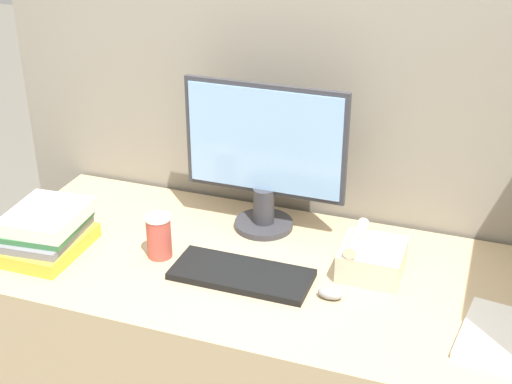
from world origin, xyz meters
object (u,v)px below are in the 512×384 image
monitor (264,158)px  keyboard (242,274)px  mouse (330,293)px  coffee_cup (159,236)px  desk_telephone (371,258)px  book_stack (44,231)px

monitor → keyboard: monitor is taller
mouse → coffee_cup: bearing=175.7°
keyboard → mouse: mouse is taller
monitor → desk_telephone: 0.44m
monitor → coffee_cup: (-0.23, -0.27, -0.17)m
coffee_cup → book_stack: coffee_cup is taller
keyboard → desk_telephone: desk_telephone is taller
mouse → desk_telephone: bearing=65.4°
monitor → coffee_cup: 0.39m
coffee_cup → book_stack: bearing=-166.7°
keyboard → coffee_cup: bearing=174.3°
book_stack → keyboard: bearing=5.0°
book_stack → desk_telephone: 0.96m
keyboard → monitor: bearing=97.0°
monitor → book_stack: size_ratio=1.83×
coffee_cup → mouse: bearing=-4.3°
keyboard → book_stack: size_ratio=1.42×
monitor → mouse: 0.48m
coffee_cup → keyboard: bearing=-5.7°
keyboard → desk_telephone: bearing=24.2°
mouse → desk_telephone: (0.07, 0.16, 0.03)m
book_stack → desk_telephone: size_ratio=1.53×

